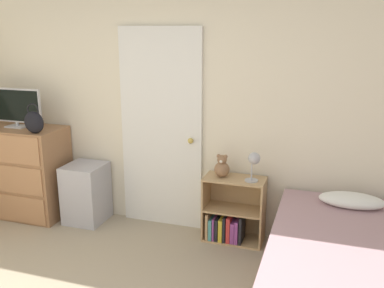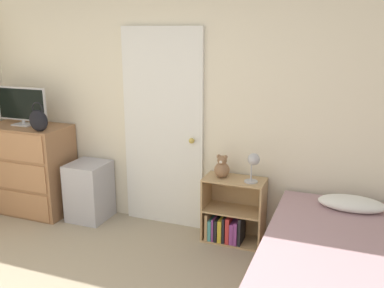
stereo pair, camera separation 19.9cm
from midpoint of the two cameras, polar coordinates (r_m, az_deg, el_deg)
name	(u,v)px [view 1 (the left image)]	position (r m, az deg, el deg)	size (l,w,h in m)	color
wall_back	(173,106)	(4.34, -3.92, 5.11)	(10.00, 0.06, 2.55)	beige
door_closed	(161,130)	(4.39, -5.42, 1.87)	(0.87, 0.09, 2.05)	white
dresser	(25,171)	(5.13, -22.48, -3.42)	(0.92, 0.52, 1.00)	#996B47
tv	(15,107)	(5.00, -23.56, 4.55)	(0.64, 0.16, 0.42)	#B7B7BC
handbag	(34,122)	(4.64, -21.49, 2.75)	(0.22, 0.10, 0.31)	black
storage_bin	(86,193)	(4.79, -15.10, -6.33)	(0.40, 0.42, 0.63)	#ADADB7
bookshelf	(230,217)	(4.27, 3.76, -9.69)	(0.59, 0.30, 0.65)	tan
teddy_bear	(222,167)	(4.11, 2.62, -3.12)	(0.15, 0.15, 0.23)	#8C6647
desk_lamp	(254,161)	(3.97, 6.83, -2.29)	(0.14, 0.14, 0.29)	#B2B2B7
bed	(350,276)	(3.44, 18.77, -16.33)	(1.22, 1.93, 0.66)	brown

